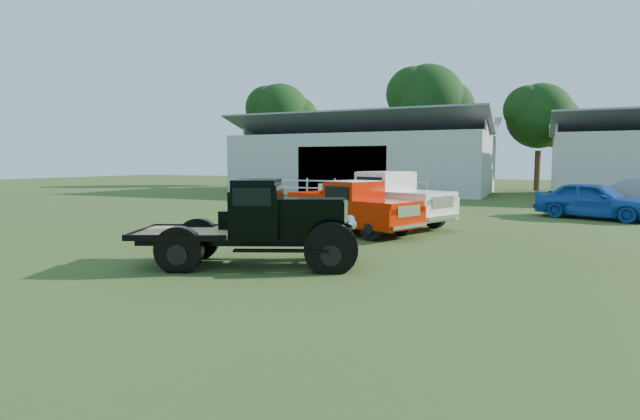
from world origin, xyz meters
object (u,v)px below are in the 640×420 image
at_px(white_pickup, 383,199).
at_px(misc_car_blue, 594,200).
at_px(vintage_flatbed, 253,223).
at_px(red_pickup, 352,207).

xyz_separation_m(white_pickup, misc_car_blue, (7.03, 5.45, -0.20)).
xyz_separation_m(vintage_flatbed, red_pickup, (0.24, 5.51, -0.10)).
bearing_deg(vintage_flatbed, red_pickup, 65.20).
distance_m(vintage_flatbed, red_pickup, 5.51).
bearing_deg(red_pickup, misc_car_blue, 68.80).
height_order(red_pickup, misc_car_blue, red_pickup).
height_order(red_pickup, white_pickup, white_pickup).
relative_size(vintage_flatbed, misc_car_blue, 1.09).
bearing_deg(misc_car_blue, white_pickup, 151.35).
bearing_deg(white_pickup, red_pickup, -75.94).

